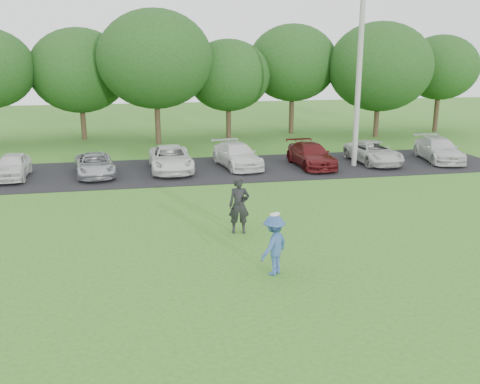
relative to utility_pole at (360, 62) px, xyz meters
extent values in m
plane|color=#376E1F|center=(-8.00, -12.41, -5.44)|extent=(100.00, 100.00, 0.00)
cube|color=black|center=(-8.00, 0.59, -5.42)|extent=(32.00, 6.50, 0.03)
cylinder|color=#969792|center=(0.00, 0.00, 0.00)|extent=(0.28, 0.28, 10.88)
imported|color=#32548F|center=(-7.85, -13.03, -4.59)|extent=(1.24, 1.21, 1.70)
cylinder|color=white|center=(-7.91, -13.32, -3.60)|extent=(0.27, 0.27, 0.10)
imported|color=black|center=(-8.13, -9.42, -4.46)|extent=(0.77, 0.57, 1.95)
cube|color=black|center=(-7.95, -9.60, -4.18)|extent=(0.15, 0.12, 0.10)
imported|color=silver|center=(-17.39, 0.44, -4.81)|extent=(1.52, 3.57, 1.20)
imported|color=#A8AAB0|center=(-13.53, 0.31, -4.87)|extent=(2.29, 4.09, 1.08)
imported|color=white|center=(-9.76, 0.65, -4.78)|extent=(2.13, 4.51, 1.25)
imported|color=silver|center=(-6.24, 0.89, -4.78)|extent=(2.44, 4.54, 1.25)
imported|color=#551213|center=(-2.34, 0.28, -4.79)|extent=(1.92, 4.31, 1.23)
imported|color=silver|center=(1.32, 0.49, -4.82)|extent=(2.14, 4.31, 1.17)
imported|color=silver|center=(5.16, 0.35, -4.78)|extent=(2.44, 4.56, 1.26)
cylinder|color=#38281C|center=(-15.00, 11.99, -4.34)|extent=(0.36, 0.36, 2.20)
ellipsoid|color=#214C19|center=(-15.00, 11.99, -0.73)|extent=(6.68, 6.68, 5.68)
cylinder|color=#38281C|center=(-10.00, 9.19, -4.09)|extent=(0.36, 0.36, 2.70)
ellipsoid|color=#214C19|center=(-10.00, 9.19, 0.04)|extent=(7.42, 7.42, 6.31)
cylinder|color=#38281C|center=(-5.00, 10.59, -4.34)|extent=(0.36, 0.36, 2.20)
ellipsoid|color=#214C19|center=(-5.00, 10.59, -1.08)|extent=(5.76, 5.76, 4.90)
cylinder|color=#38281C|center=(0.00, 11.99, -4.09)|extent=(0.36, 0.36, 2.70)
ellipsoid|color=#214C19|center=(0.00, 11.99, -0.30)|extent=(6.50, 6.50, 5.53)
cylinder|color=#38281C|center=(5.50, 9.19, -4.34)|extent=(0.36, 0.36, 2.20)
ellipsoid|color=#214C19|center=(5.50, 9.19, -0.52)|extent=(7.24, 7.24, 6.15)
cylinder|color=#38281C|center=(11.00, 10.59, -4.09)|extent=(0.36, 0.36, 2.70)
ellipsoid|color=#214C19|center=(11.00, 10.59, -0.65)|extent=(5.58, 5.58, 4.74)
camera|label=1|loc=(-11.44, -26.47, 0.65)|focal=40.00mm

